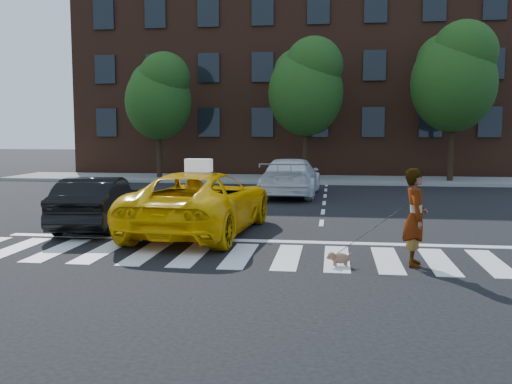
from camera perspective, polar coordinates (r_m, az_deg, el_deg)
ground at (r=11.90m, az=-1.66°, el=-6.40°), size 120.00×120.00×0.00m
crosswalk at (r=11.90m, az=-1.66°, el=-6.37°), size 13.00×2.40×0.01m
stop_line at (r=13.44m, az=-0.54°, el=-4.89°), size 12.00×0.30×0.01m
sidewalk_far at (r=29.12m, az=3.96°, el=1.27°), size 30.00×4.00×0.15m
building at (r=36.66m, az=4.82°, el=11.56°), size 26.00×10.00×12.00m
tree_left at (r=29.85m, az=-9.70°, el=9.71°), size 3.39×3.38×6.50m
tree_mid at (r=28.57m, az=5.06°, el=10.76°), size 3.69×3.69×7.10m
tree_right at (r=29.12m, az=19.23°, el=11.16°), size 4.00×4.00×7.70m
taxi at (r=14.45m, az=-5.53°, el=-1.01°), size 3.08×5.84×1.57m
black_sedan at (r=15.73m, az=-15.54°, el=-0.99°), size 1.93×4.28×1.36m
white_suv at (r=22.46m, az=3.52°, el=1.50°), size 2.23×5.17×1.48m
woman at (r=11.30m, az=15.64°, el=-2.45°), size 0.49×0.71×1.88m
dog at (r=11.06m, az=8.25°, el=-6.54°), size 0.49×0.30×0.29m
taxi_sign at (r=14.17m, az=-5.76°, el=2.67°), size 0.67×0.34×0.32m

